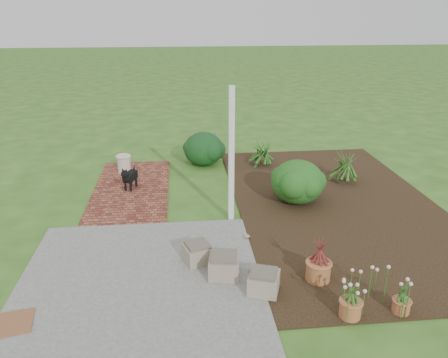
{
  "coord_description": "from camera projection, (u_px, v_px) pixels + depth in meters",
  "views": [
    {
      "loc": [
        -0.59,
        -7.23,
        3.71
      ],
      "look_at": [
        0.2,
        0.4,
        0.7
      ],
      "focal_mm": 35.0,
      "sensor_mm": 36.0,
      "label": 1
    }
  ],
  "objects": [
    {
      "name": "stone_trough_far",
      "position": [
        198.0,
        253.0,
        6.74
      ],
      "size": [
        0.51,
        0.51,
        0.27
      ],
      "primitive_type": "cube",
      "rotation": [
        0.0,
        0.0,
        0.33
      ],
      "color": "#767159",
      "rests_on": "concrete_patio"
    },
    {
      "name": "coir_doormat",
      "position": [
        1.0,
        325.0,
        5.4
      ],
      "size": [
        0.82,
        0.6,
        0.02
      ],
      "primitive_type": "cube",
      "rotation": [
        0.0,
        0.0,
        0.18
      ],
      "color": "brown",
      "rests_on": "concrete_patio"
    },
    {
      "name": "cream_ceramic_urn",
      "position": [
        124.0,
        164.0,
        10.39
      ],
      "size": [
        0.4,
        0.4,
        0.41
      ],
      "primitive_type": "cylinder",
      "rotation": [
        0.0,
        0.0,
        -0.37
      ],
      "color": "beige",
      "rests_on": "brick_path"
    },
    {
      "name": "garden_bed",
      "position": [
        337.0,
        204.0,
        8.81
      ],
      "size": [
        4.0,
        7.0,
        0.03
      ],
      "primitive_type": "cube",
      "color": "black",
      "rests_on": "ground"
    },
    {
      "name": "stone_trough_near",
      "position": [
        264.0,
        283.0,
        6.03
      ],
      "size": [
        0.52,
        0.52,
        0.27
      ],
      "primitive_type": "cube",
      "rotation": [
        0.0,
        0.0,
        -0.34
      ],
      "color": "gray",
      "rests_on": "concrete_patio"
    },
    {
      "name": "stone_trough_mid",
      "position": [
        224.0,
        266.0,
        6.39
      ],
      "size": [
        0.5,
        0.5,
        0.29
      ],
      "primitive_type": "cube",
      "rotation": [
        0.0,
        0.0,
        -0.15
      ],
      "color": "#766758",
      "rests_on": "concrete_patio"
    },
    {
      "name": "brick_path",
      "position": [
        132.0,
        189.0,
        9.56
      ],
      "size": [
        1.6,
        3.5,
        0.04
      ],
      "primitive_type": "cube",
      "color": "#5D241D",
      "rests_on": "ground"
    },
    {
      "name": "terracotta_pot_small_left",
      "position": [
        401.0,
        306.0,
        5.64
      ],
      "size": [
        0.23,
        0.23,
        0.19
      ],
      "primitive_type": "cylinder",
      "rotation": [
        0.0,
        0.0,
        -0.02
      ],
      "color": "#AB5B3A",
      "rests_on": "garden_bed"
    },
    {
      "name": "ground",
      "position": [
        216.0,
        222.0,
        8.11
      ],
      "size": [
        80.0,
        80.0,
        0.0
      ],
      "primitive_type": "plane",
      "color": "#2E581C",
      "rests_on": "ground"
    },
    {
      "name": "concrete_patio",
      "position": [
        140.0,
        280.0,
        6.36
      ],
      "size": [
        3.5,
        3.5,
        0.04
      ],
      "primitive_type": "cube",
      "color": "#60605E",
      "rests_on": "ground"
    },
    {
      "name": "agapanthus_clump_front",
      "position": [
        262.0,
        151.0,
        10.86
      ],
      "size": [
        1.08,
        1.08,
        0.75
      ],
      "primitive_type": null,
      "rotation": [
        0.0,
        0.0,
        0.36
      ],
      "color": "#12390C",
      "rests_on": "garden_bed"
    },
    {
      "name": "evergreen_shrub",
      "position": [
        298.0,
        181.0,
        8.77
      ],
      "size": [
        1.33,
        1.33,
        0.89
      ],
      "primitive_type": "ellipsoid",
      "rotation": [
        0.0,
        0.0,
        0.33
      ],
      "color": "#143611",
      "rests_on": "garden_bed"
    },
    {
      "name": "purple_flowering_bush",
      "position": [
        204.0,
        148.0,
        10.99
      ],
      "size": [
        1.0,
        1.0,
        0.85
      ],
      "primitive_type": "ellipsoid",
      "rotation": [
        0.0,
        0.0,
        -0.01
      ],
      "color": "black",
      "rests_on": "ground"
    },
    {
      "name": "black_dog",
      "position": [
        129.0,
        176.0,
        9.37
      ],
      "size": [
        0.31,
        0.57,
        0.51
      ],
      "rotation": [
        0.0,
        0.0,
        -0.35
      ],
      "color": "black",
      "rests_on": "brick_path"
    },
    {
      "name": "agapanthus_clump_back",
      "position": [
        345.0,
        163.0,
        9.8
      ],
      "size": [
        1.22,
        1.22,
        0.86
      ],
      "primitive_type": null,
      "rotation": [
        0.0,
        0.0,
        0.33
      ],
      "color": "#18380D",
      "rests_on": "garden_bed"
    },
    {
      "name": "terracotta_pot_small_right",
      "position": [
        350.0,
        309.0,
        5.55
      ],
      "size": [
        0.31,
        0.31,
        0.23
      ],
      "primitive_type": "cylinder",
      "rotation": [
        0.0,
        0.0,
        -0.14
      ],
      "color": "#AC5F3A",
      "rests_on": "garden_bed"
    },
    {
      "name": "terracotta_pot_bronze",
      "position": [
        318.0,
        271.0,
        6.3
      ],
      "size": [
        0.46,
        0.46,
        0.29
      ],
      "primitive_type": "cylinder",
      "rotation": [
        0.0,
        0.0,
        0.39
      ],
      "color": "#AA6639",
      "rests_on": "garden_bed"
    },
    {
      "name": "pink_flower_patch",
      "position": [
        370.0,
        288.0,
        5.66
      ],
      "size": [
        1.14,
        1.14,
        0.59
      ],
      "primitive_type": null,
      "rotation": [
        0.0,
        0.0,
        0.29
      ],
      "color": "#113D0F",
      "rests_on": "garden_bed"
    },
    {
      "name": "veranda_post",
      "position": [
        231.0,
        156.0,
        7.77
      ],
      "size": [
        0.1,
        0.1,
        2.5
      ],
      "primitive_type": "cube",
      "color": "white",
      "rests_on": "ground"
    }
  ]
}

